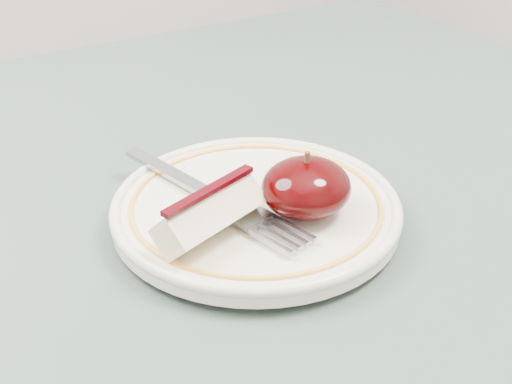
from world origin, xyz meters
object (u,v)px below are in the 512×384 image
plate (256,208)px  fork (213,197)px  table (279,293)px  apple_half (306,188)px

plate → fork: fork is taller
plate → table: bearing=20.5°
plate → apple_half: 0.05m
table → apple_half: (-0.00, -0.04, 0.13)m
table → plate: 0.11m
apple_half → plate: bearing=131.2°
plate → apple_half: apple_half is taller
table → fork: fork is taller
table → plate: (-0.03, -0.01, 0.10)m
table → fork: bearing=173.2°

